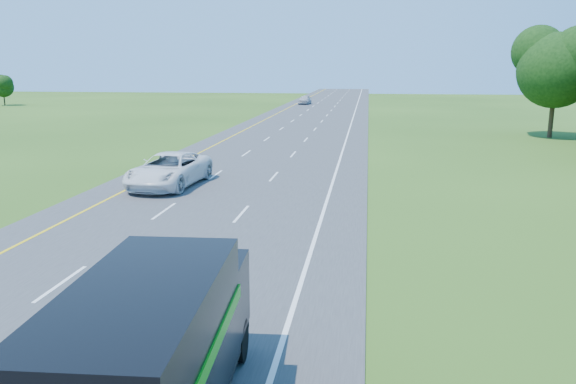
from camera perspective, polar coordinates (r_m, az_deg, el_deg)
name	(u,v)px	position (r m, az deg, el deg)	size (l,w,h in m)	color
road	(276,149)	(46.20, -1.25, 4.43)	(15.00, 260.00, 0.04)	#38383A
lane_markings	(276,148)	(46.20, -1.25, 4.46)	(11.15, 260.00, 0.01)	yellow
horse_truck	(156,353)	(10.32, -13.24, -15.66)	(2.65, 7.28, 3.17)	black
white_suv	(169,170)	(32.02, -11.98, 2.23)	(3.05, 6.62, 1.84)	silver
far_car	(305,100)	(101.82, 1.71, 9.34)	(1.87, 4.65, 1.59)	#ADADB4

